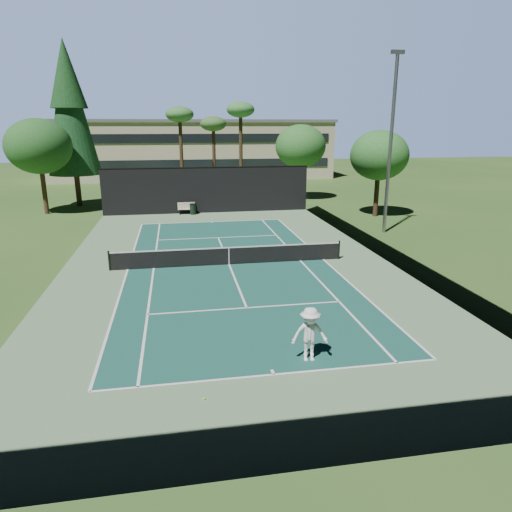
{
  "coord_description": "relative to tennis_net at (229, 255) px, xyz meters",
  "views": [
    {
      "loc": [
        -2.72,
        -24.19,
        7.46
      ],
      "look_at": [
        1.0,
        -3.0,
        1.3
      ],
      "focal_mm": 32.0,
      "sensor_mm": 36.0,
      "label": 1
    }
  ],
  "objects": [
    {
      "name": "ground",
      "position": [
        0.0,
        0.0,
        -0.56
      ],
      "size": [
        160.0,
        160.0,
        0.0
      ],
      "primitive_type": "plane",
      "color": "#30541F",
      "rests_on": "ground"
    },
    {
      "name": "apron_slab",
      "position": [
        0.0,
        0.0,
        -0.55
      ],
      "size": [
        18.0,
        32.0,
        0.01
      ],
      "primitive_type": "cube",
      "color": "#65875F",
      "rests_on": "ground"
    },
    {
      "name": "court_surface",
      "position": [
        0.0,
        0.0,
        -0.55
      ],
      "size": [
        10.97,
        23.77,
        0.01
      ],
      "primitive_type": "cube",
      "color": "#195046",
      "rests_on": "ground"
    },
    {
      "name": "court_lines",
      "position": [
        0.0,
        0.0,
        -0.54
      ],
      "size": [
        11.07,
        23.87,
        0.01
      ],
      "color": "white",
      "rests_on": "ground"
    },
    {
      "name": "tennis_net",
      "position": [
        0.0,
        0.0,
        0.0
      ],
      "size": [
        12.9,
        0.1,
        1.1
      ],
      "color": "black",
      "rests_on": "ground"
    },
    {
      "name": "fence",
      "position": [
        0.0,
        0.06,
        1.45
      ],
      "size": [
        18.04,
        32.05,
        4.03
      ],
      "color": "black",
      "rests_on": "ground"
    },
    {
      "name": "player",
      "position": [
        1.35,
        -11.15,
        0.37
      ],
      "size": [
        1.27,
        0.83,
        1.85
      ],
      "primitive_type": "imported",
      "rotation": [
        0.0,
        0.0,
        -0.13
      ],
      "color": "white",
      "rests_on": "ground"
    },
    {
      "name": "tennis_ball_a",
      "position": [
        -2.22,
        -12.85,
        -0.52
      ],
      "size": [
        0.08,
        0.08,
        0.08
      ],
      "primitive_type": "sphere",
      "color": "#CDD430",
      "rests_on": "ground"
    },
    {
      "name": "tennis_ball_b",
      "position": [
        0.14,
        1.42,
        -0.52
      ],
      "size": [
        0.07,
        0.07,
        0.07
      ],
      "primitive_type": "sphere",
      "color": "#E6EF36",
      "rests_on": "ground"
    },
    {
      "name": "tennis_ball_c",
      "position": [
        -1.08,
        2.83,
        -0.52
      ],
      "size": [
        0.07,
        0.07,
        0.07
      ],
      "primitive_type": "sphere",
      "color": "#DBF136",
      "rests_on": "ground"
    },
    {
      "name": "tennis_ball_d",
      "position": [
        -6.44,
        3.44,
        -0.52
      ],
      "size": [
        0.08,
        0.08,
        0.08
      ],
      "primitive_type": "sphere",
      "color": "#CBDE32",
      "rests_on": "ground"
    },
    {
      "name": "park_bench",
      "position": [
        -1.9,
        15.72,
        -0.01
      ],
      "size": [
        1.5,
        0.45,
        1.02
      ],
      "color": "#BAB49A",
      "rests_on": "ground"
    },
    {
      "name": "trash_bin",
      "position": [
        -1.35,
        15.4,
        -0.08
      ],
      "size": [
        0.56,
        0.56,
        0.95
      ],
      "color": "black",
      "rests_on": "ground"
    },
    {
      "name": "pine_tree",
      "position": [
        -12.0,
        22.0,
        9.0
      ],
      "size": [
        4.8,
        4.8,
        15.0
      ],
      "color": "#482F1F",
      "rests_on": "ground"
    },
    {
      "name": "palm_a",
      "position": [
        -2.0,
        24.0,
        7.63
      ],
      "size": [
        2.8,
        2.8,
        9.32
      ],
      "color": "#3E2E1A",
      "rests_on": "ground"
    },
    {
      "name": "palm_b",
      "position": [
        1.5,
        26.0,
        6.8
      ],
      "size": [
        2.8,
        2.8,
        8.42
      ],
      "color": "#41281B",
      "rests_on": "ground"
    },
    {
      "name": "palm_c",
      "position": [
        4.0,
        23.0,
        8.05
      ],
      "size": [
        2.8,
        2.8,
        9.77
      ],
      "color": "#3E2D1A",
      "rests_on": "ground"
    },
    {
      "name": "decid_tree_a",
      "position": [
        10.0,
        22.0,
        4.86
      ],
      "size": [
        5.12,
        5.12,
        7.62
      ],
      "color": "#482D1F",
      "rests_on": "ground"
    },
    {
      "name": "decid_tree_b",
      "position": [
        14.0,
        12.0,
        4.52
      ],
      "size": [
        4.8,
        4.8,
        7.14
      ],
      "color": "#402C1B",
      "rests_on": "ground"
    },
    {
      "name": "decid_tree_c",
      "position": [
        -14.0,
        18.0,
        5.21
      ],
      "size": [
        5.44,
        5.44,
        8.09
      ],
      "color": "#4F3622",
      "rests_on": "ground"
    },
    {
      "name": "campus_building",
      "position": [
        0.0,
        45.98,
        3.65
      ],
      "size": [
        40.5,
        12.5,
        8.3
      ],
      "color": "#BBB291",
      "rests_on": "ground"
    },
    {
      "name": "light_pole",
      "position": [
        12.0,
        6.0,
        5.9
      ],
      "size": [
        0.9,
        0.25,
        12.22
      ],
      "color": "gray",
      "rests_on": "ground"
    }
  ]
}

